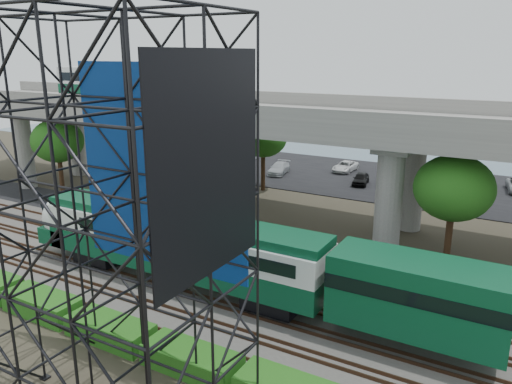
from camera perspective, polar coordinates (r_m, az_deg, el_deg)
The scene contains 13 objects.
ground at distance 30.15m, azimuth -11.67°, elevation -11.85°, with size 140.00×140.00×0.00m, color #474233.
ballast_bed at distance 31.46m, azimuth -9.26°, elevation -10.31°, with size 90.00×12.00×0.20m, color slate.
service_road at distance 37.86m, azimuth -1.16°, elevation -5.61°, with size 90.00×5.00×0.08m, color black.
parking_lot at distance 58.38m, azimuth 10.76°, elevation 1.75°, with size 90.00×18.00×0.08m, color black.
harbor_water at distance 79.11m, azimuth 16.06°, elevation 5.00°, with size 140.00×40.00×0.03m, color #466274.
rail_tracks at distance 31.38m, azimuth -9.27°, elevation -10.01°, with size 90.00×9.52×0.16m.
commuter_train at distance 28.97m, azimuth -5.71°, elevation -6.49°, with size 29.30×3.06×4.30m.
overpass at distance 41.12m, azimuth 1.11°, elevation 7.88°, with size 80.00×12.00×12.40m.
scaffold_tower at distance 18.52m, azimuth -16.73°, elevation -4.84°, with size 9.36×6.36×15.00m.
hedge_strip at distance 26.59m, azimuth -16.33°, elevation -14.79°, with size 34.60×1.80×1.20m.
trees at distance 43.35m, azimuth -2.66°, elevation 4.72°, with size 40.94×16.94×7.69m.
suv at distance 42.67m, azimuth -11.61°, elevation -2.45°, with size 2.21×4.79×1.33m, color black.
parked_cars at distance 57.27m, azimuth 11.96°, elevation 2.11°, with size 38.27×9.84×1.30m.
Camera 1 is at (18.17, -19.77, 13.73)m, focal length 35.00 mm.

